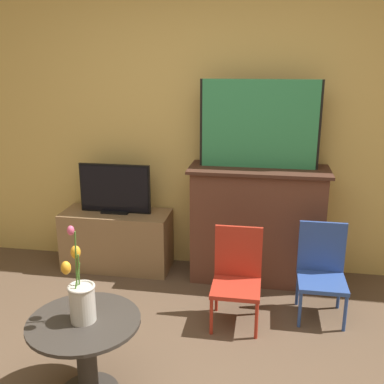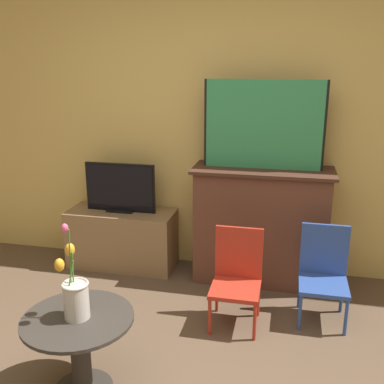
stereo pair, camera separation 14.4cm
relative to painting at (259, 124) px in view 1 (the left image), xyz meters
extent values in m
cube|color=#E0BC66|center=(-0.38, 0.23, 0.03)|extent=(8.00, 0.06, 2.70)
cube|color=brown|center=(0.01, -0.01, -0.84)|extent=(1.07, 0.42, 0.98)
cube|color=#43271C|center=(0.01, -0.02, -0.36)|extent=(1.13, 0.46, 0.02)
cube|color=black|center=(0.00, 0.01, 0.00)|extent=(0.95, 0.02, 0.70)
cube|color=#338E56|center=(0.00, -0.01, 0.00)|extent=(0.91, 0.02, 0.70)
cube|color=olive|center=(-1.22, -0.01, -1.06)|extent=(0.95, 0.39, 0.52)
cube|color=black|center=(-1.22, -0.01, -0.79)|extent=(0.24, 0.12, 0.01)
cube|color=black|center=(-1.22, 0.00, -0.59)|extent=(0.63, 0.02, 0.43)
cube|color=black|center=(-1.22, -0.01, -0.59)|extent=(0.60, 0.02, 0.40)
cylinder|color=#B22D1E|center=(-0.25, -0.92, -1.19)|extent=(0.02, 0.02, 0.27)
cylinder|color=#B22D1E|center=(0.05, -0.92, -1.19)|extent=(0.02, 0.02, 0.27)
cylinder|color=#B22D1E|center=(-0.25, -0.61, -1.19)|extent=(0.02, 0.02, 0.27)
cylinder|color=#B22D1E|center=(0.05, -0.61, -1.19)|extent=(0.02, 0.02, 0.27)
cube|color=#B22D1E|center=(-0.10, -0.76, -1.04)|extent=(0.34, 0.34, 0.03)
cube|color=#B22D1E|center=(-0.10, -0.61, -0.83)|extent=(0.34, 0.02, 0.38)
cylinder|color=#2D4C99|center=(0.35, -0.73, -1.19)|extent=(0.02, 0.02, 0.27)
cylinder|color=#2D4C99|center=(0.65, -0.73, -1.19)|extent=(0.02, 0.02, 0.27)
cylinder|color=#2D4C99|center=(0.35, -0.42, -1.19)|extent=(0.02, 0.02, 0.27)
cylinder|color=#2D4C99|center=(0.65, -0.42, -1.19)|extent=(0.02, 0.02, 0.27)
cube|color=#2D4C99|center=(0.50, -0.57, -1.04)|extent=(0.34, 0.34, 0.03)
cube|color=#2D4C99|center=(0.50, -0.42, -0.83)|extent=(0.34, 0.02, 0.38)
cylinder|color=#332D28|center=(-0.85, -1.61, -1.10)|extent=(0.11, 0.11, 0.46)
cylinder|color=#332D28|center=(-0.85, -1.61, -0.86)|extent=(0.61, 0.61, 0.02)
cylinder|color=beige|center=(-0.85, -1.61, -0.75)|extent=(0.14, 0.14, 0.20)
torus|color=beige|center=(-0.85, -1.61, -0.65)|extent=(0.15, 0.15, 0.02)
cylinder|color=#477A2D|center=(-0.87, -1.63, -0.61)|extent=(0.04, 0.05, 0.20)
ellipsoid|color=orange|center=(-0.90, -1.67, -0.52)|extent=(0.05, 0.05, 0.07)
cylinder|color=#477A2D|center=(-0.88, -1.60, -0.53)|extent=(0.03, 0.02, 0.38)
ellipsoid|color=#E0517A|center=(-0.90, -1.60, -0.34)|extent=(0.04, 0.04, 0.05)
cylinder|color=#477A2D|center=(-0.87, -1.59, -0.59)|extent=(0.03, 0.03, 0.25)
ellipsoid|color=orange|center=(-0.89, -1.57, -0.47)|extent=(0.05, 0.05, 0.07)
camera|label=1|loc=(0.07, -3.59, 0.49)|focal=42.00mm
camera|label=2|loc=(0.21, -3.56, 0.49)|focal=42.00mm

